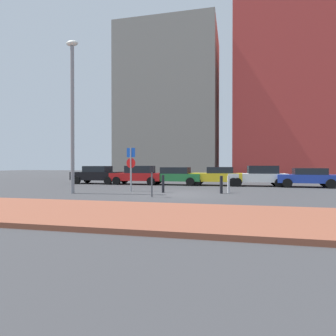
# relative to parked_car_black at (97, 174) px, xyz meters

# --- Properties ---
(ground_plane) EXTENTS (120.00, 120.00, 0.00)m
(ground_plane) POSITION_rel_parked_car_black_xyz_m (8.19, -6.83, -0.78)
(ground_plane) COLOR #38383A
(sidewalk_brick) EXTENTS (40.00, 4.49, 0.14)m
(sidewalk_brick) POSITION_rel_parked_car_black_xyz_m (8.19, -13.54, -0.71)
(sidewalk_brick) COLOR brown
(sidewalk_brick) RESTS_ON ground
(parked_car_black) EXTENTS (4.15, 1.98, 1.49)m
(parked_car_black) POSITION_rel_parked_car_black_xyz_m (0.00, 0.00, 0.00)
(parked_car_black) COLOR black
(parked_car_black) RESTS_ON ground
(parked_car_red) EXTENTS (4.19, 2.14, 1.51)m
(parked_car_red) POSITION_rel_parked_car_black_xyz_m (3.59, 0.03, 0.01)
(parked_car_red) COLOR red
(parked_car_red) RESTS_ON ground
(parked_car_green) EXTENTS (4.53, 2.04, 1.40)m
(parked_car_green) POSITION_rel_parked_car_black_xyz_m (6.57, 0.10, -0.04)
(parked_car_green) COLOR #237238
(parked_car_green) RESTS_ON ground
(parked_car_yellow) EXTENTS (3.99, 2.01, 1.42)m
(parked_car_yellow) POSITION_rel_parked_car_black_xyz_m (9.91, 0.21, -0.03)
(parked_car_yellow) COLOR gold
(parked_car_yellow) RESTS_ON ground
(parked_car_white) EXTENTS (4.31, 2.03, 1.52)m
(parked_car_white) POSITION_rel_parked_car_black_xyz_m (12.97, 0.21, 0.01)
(parked_car_white) COLOR white
(parked_car_white) RESTS_ON ground
(parked_car_blue) EXTENTS (4.06, 2.23, 1.36)m
(parked_car_blue) POSITION_rel_parked_car_black_xyz_m (16.26, -0.05, -0.05)
(parked_car_blue) COLOR #1E389E
(parked_car_blue) RESTS_ON ground
(parking_sign_post) EXTENTS (0.59, 0.15, 2.62)m
(parking_sign_post) POSITION_rel_parked_car_black_xyz_m (5.18, -5.86, 0.87)
(parking_sign_post) COLOR gray
(parking_sign_post) RESTS_ON ground
(parking_meter) EXTENTS (0.18, 0.14, 1.51)m
(parking_meter) POSITION_rel_parked_car_black_xyz_m (7.23, -8.46, 0.19)
(parking_meter) COLOR #4C4C51
(parking_meter) RESTS_ON ground
(street_lamp) EXTENTS (0.70, 0.36, 8.43)m
(street_lamp) POSITION_rel_parked_car_black_xyz_m (2.46, -7.72, 4.08)
(street_lamp) COLOR gray
(street_lamp) RESTS_ON ground
(traffic_bollard_near) EXTENTS (0.15, 0.15, 1.01)m
(traffic_bollard_near) POSITION_rel_parked_car_black_xyz_m (7.25, -6.20, -0.27)
(traffic_bollard_near) COLOR black
(traffic_bollard_near) RESTS_ON ground
(traffic_bollard_mid) EXTENTS (0.14, 0.14, 0.96)m
(traffic_bollard_mid) POSITION_rel_parked_car_black_xyz_m (10.87, -5.47, -0.30)
(traffic_bollard_mid) COLOR #B7B7BC
(traffic_bollard_mid) RESTS_ON ground
(traffic_bollard_far) EXTENTS (0.16, 0.16, 0.98)m
(traffic_bollard_far) POSITION_rel_parked_car_black_xyz_m (10.49, -5.94, -0.29)
(traffic_bollard_far) COLOR black
(traffic_bollard_far) RESTS_ON ground
(building_colorful_midrise) EXTENTS (15.05, 13.78, 26.80)m
(building_colorful_midrise) POSITION_rel_parked_car_black_xyz_m (18.59, 24.69, 12.62)
(building_colorful_midrise) COLOR #BF3833
(building_colorful_midrise) RESTS_ON ground
(building_under_construction) EXTENTS (14.90, 12.73, 22.72)m
(building_under_construction) POSITION_rel_parked_car_black_xyz_m (1.33, 22.84, 10.58)
(building_under_construction) COLOR gray
(building_under_construction) RESTS_ON ground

